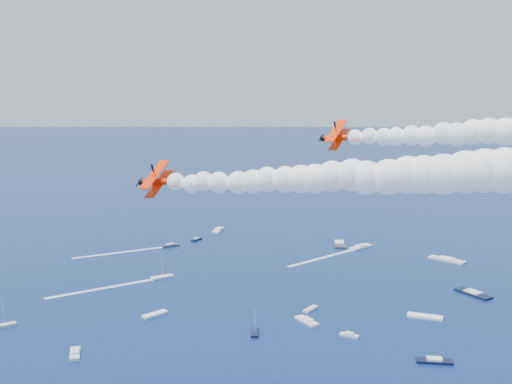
% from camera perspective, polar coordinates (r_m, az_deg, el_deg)
% --- Properties ---
extents(biplane_lead, '(8.74, 10.76, 8.82)m').
position_cam_1_polar(biplane_lead, '(120.40, 7.54, 4.83)').
color(biplane_lead, '#FE3305').
extents(biplane_trail, '(8.51, 10.35, 8.90)m').
position_cam_1_polar(biplane_trail, '(105.90, -8.55, 0.91)').
color(biplane_trail, '#FF2B05').
extents(smoke_trail_trail, '(67.04, 11.23, 12.07)m').
position_cam_1_polar(smoke_trail_trail, '(94.69, 9.28, 1.39)').
color(smoke_trail_trail, white).
extents(spectator_boats, '(216.35, 171.70, 0.70)m').
position_cam_1_polar(spectator_boats, '(218.09, 12.07, -9.04)').
color(spectator_boats, '#333A44').
rests_on(spectator_boats, ground).
extents(boat_wakes, '(103.53, 98.60, 0.04)m').
position_cam_1_polar(boat_wakes, '(250.11, -6.48, -6.50)').
color(boat_wakes, white).
rests_on(boat_wakes, ground).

